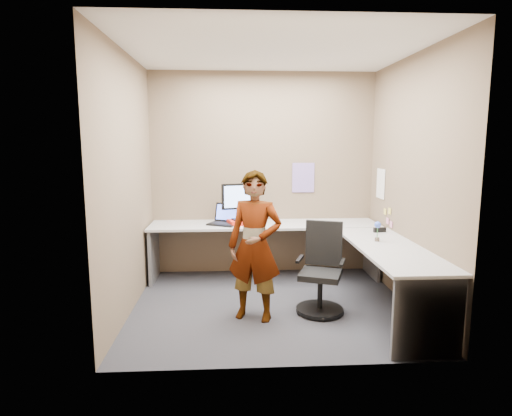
{
  "coord_description": "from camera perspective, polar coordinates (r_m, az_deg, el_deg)",
  "views": [
    {
      "loc": [
        -0.42,
        -4.47,
        1.79
      ],
      "look_at": [
        -0.15,
        0.25,
        1.05
      ],
      "focal_mm": 30.0,
      "sensor_mm": 36.0,
      "label": 1
    }
  ],
  "objects": [
    {
      "name": "wall_left",
      "position": [
        4.62,
        -16.76,
        3.05
      ],
      "size": [
        0.0,
        2.7,
        2.7
      ],
      "primitive_type": "plane",
      "rotation": [
        1.57,
        0.0,
        1.57
      ],
      "color": "brown",
      "rests_on": "ground"
    },
    {
      "name": "monitor",
      "position": [
        5.47,
        -2.09,
        1.29
      ],
      "size": [
        0.48,
        0.21,
        0.47
      ],
      "rotation": [
        0.0,
        0.0,
        0.3
      ],
      "color": "black",
      "rests_on": "paper_ream"
    },
    {
      "name": "ground",
      "position": [
        4.83,
        2.04,
        -12.85
      ],
      "size": [
        3.0,
        3.0,
        0.0
      ],
      "primitive_type": "plane",
      "color": "#28282D",
      "rests_on": "ground"
    },
    {
      "name": "wall_right",
      "position": [
        4.89,
        19.96,
        3.2
      ],
      "size": [
        0.0,
        2.7,
        2.7
      ],
      "primitive_type": "plane",
      "rotation": [
        1.57,
        0.0,
        -1.57
      ],
      "color": "brown",
      "rests_on": "ground"
    },
    {
      "name": "stapler",
      "position": [
        5.24,
        16.16,
        -2.82
      ],
      "size": [
        0.15,
        0.06,
        0.05
      ],
      "primitive_type": "cube",
      "rotation": [
        0.0,
        0.0,
        0.17
      ],
      "color": "black",
      "rests_on": "desk"
    },
    {
      "name": "calendar_white",
      "position": [
        5.73,
        16.29,
        3.13
      ],
      "size": [
        0.01,
        0.28,
        0.38
      ],
      "primitive_type": "cube",
      "color": "white",
      "rests_on": "wall_right"
    },
    {
      "name": "office_chair",
      "position": [
        4.61,
        8.68,
        -8.97
      ],
      "size": [
        0.54,
        0.53,
        0.93
      ],
      "rotation": [
        0.0,
        0.0,
        -0.36
      ],
      "color": "black",
      "rests_on": "ground"
    },
    {
      "name": "person",
      "position": [
        4.28,
        -0.16,
        -5.09
      ],
      "size": [
        0.64,
        0.53,
        1.51
      ],
      "primitive_type": "imported",
      "rotation": [
        0.0,
        0.0,
        -0.34
      ],
      "color": "#999399",
      "rests_on": "ground"
    },
    {
      "name": "sticky_note_b",
      "position": [
        5.5,
        17.14,
        -1.65
      ],
      "size": [
        0.01,
        0.07,
        0.07
      ],
      "primitive_type": "cube",
      "color": "pink",
      "rests_on": "wall_right"
    },
    {
      "name": "wall_back",
      "position": [
        5.8,
        0.93,
        4.55
      ],
      "size": [
        3.0,
        0.0,
        3.0
      ],
      "primitive_type": "plane",
      "rotation": [
        1.57,
        0.0,
        0.0
      ],
      "color": "brown",
      "rests_on": "ground"
    },
    {
      "name": "sticky_note_d",
      "position": [
        5.58,
        16.83,
        -0.46
      ],
      "size": [
        0.01,
        0.07,
        0.07
      ],
      "primitive_type": "cube",
      "color": "#F2E059",
      "rests_on": "wall_right"
    },
    {
      "name": "desk",
      "position": [
        5.07,
        6.61,
        -4.86
      ],
      "size": [
        2.98,
        2.58,
        0.73
      ],
      "color": "#A4A4A4",
      "rests_on": "ground"
    },
    {
      "name": "sticky_note_a",
      "position": [
        5.44,
        17.38,
        -0.4
      ],
      "size": [
        0.01,
        0.07,
        0.07
      ],
      "primitive_type": "cube",
      "color": "#F2E059",
      "rests_on": "wall_right"
    },
    {
      "name": "origami",
      "position": [
        5.35,
        -2.56,
        -2.21
      ],
      "size": [
        0.1,
        0.1,
        0.06
      ],
      "primitive_type": "cone",
      "color": "white",
      "rests_on": "desk"
    },
    {
      "name": "sticky_note_c",
      "position": [
        5.4,
        17.57,
        -2.09
      ],
      "size": [
        0.01,
        0.07,
        0.07
      ],
      "primitive_type": "cube",
      "color": "pink",
      "rests_on": "wall_right"
    },
    {
      "name": "laptop",
      "position": [
        5.54,
        -4.12,
        -1.46
      ],
      "size": [
        0.46,
        0.43,
        0.26
      ],
      "rotation": [
        0.0,
        0.0,
        -0.46
      ],
      "color": "black",
      "rests_on": "desk"
    },
    {
      "name": "ceiling",
      "position": [
        4.58,
        2.24,
        20.35
      ],
      "size": [
        3.0,
        3.0,
        0.0
      ],
      "primitive_type": "plane",
      "rotation": [
        3.14,
        0.0,
        0.0
      ],
      "color": "white",
      "rests_on": "wall_back"
    },
    {
      "name": "flower",
      "position": [
        4.74,
        15.9,
        -2.6
      ],
      "size": [
        0.07,
        0.07,
        0.22
      ],
      "color": "brown",
      "rests_on": "desk"
    },
    {
      "name": "calendar_purple",
      "position": [
        5.86,
        6.32,
        4.05
      ],
      "size": [
        0.3,
        0.01,
        0.4
      ],
      "primitive_type": "cube",
      "color": "#846BB7",
      "rests_on": "wall_back"
    },
    {
      "name": "paper_ream",
      "position": [
        5.5,
        -2.07,
        -1.89
      ],
      "size": [
        0.36,
        0.31,
        0.06
      ],
      "primitive_type": "cube",
      "rotation": [
        0.0,
        0.0,
        0.3
      ],
      "color": "red",
      "rests_on": "desk"
    },
    {
      "name": "trackball_mouse",
      "position": [
        5.41,
        -1.1,
        -2.12
      ],
      "size": [
        0.12,
        0.08,
        0.07
      ],
      "color": "#B7B7BC",
      "rests_on": "desk"
    }
  ]
}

